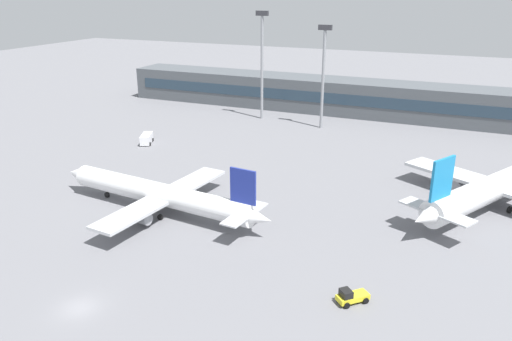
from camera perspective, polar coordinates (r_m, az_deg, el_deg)
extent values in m
plane|color=slate|center=(89.74, -2.05, -1.49)|extent=(400.00, 400.00, 0.00)
cube|color=#4C5156|center=(142.44, 8.40, 8.33)|extent=(119.53, 12.00, 9.00)
cube|color=#263847|center=(136.64, 7.72, 8.06)|extent=(113.56, 0.16, 2.80)
cylinder|color=white|center=(79.08, -10.73, -2.59)|extent=(32.64, 6.88, 3.43)
cone|color=white|center=(91.02, -19.34, -0.35)|extent=(4.10, 3.64, 3.25)
cone|color=white|center=(69.74, 0.49, -5.40)|extent=(3.66, 2.75, 2.40)
cube|color=navy|center=(69.31, -1.47, -1.79)|extent=(3.98, 0.75, 4.96)
cube|color=silver|center=(70.78, -1.25, -4.84)|extent=(3.48, 9.23, 0.22)
cube|color=silver|center=(78.63, -10.21, -2.90)|extent=(7.20, 27.36, 0.45)
cylinder|color=gray|center=(82.98, -7.79, -2.46)|extent=(3.06, 2.10, 1.80)
cylinder|color=gray|center=(75.47, -12.76, -5.16)|extent=(3.06, 2.10, 1.80)
cylinder|color=black|center=(87.39, -16.35, -2.63)|extent=(0.94, 0.46, 0.90)
cylinder|color=black|center=(80.64, -8.56, -3.95)|extent=(0.94, 0.46, 0.90)
cylinder|color=black|center=(77.38, -10.69, -5.15)|extent=(0.94, 0.46, 0.90)
cylinder|color=silver|center=(89.21, 25.88, -1.32)|extent=(21.81, 35.41, 4.03)
cone|color=silver|center=(72.25, 18.29, -5.09)|extent=(4.40, 4.88, 2.82)
cube|color=#197FBF|center=(72.95, 20.14, -0.87)|extent=(2.57, 4.27, 5.83)
cube|color=silver|center=(74.41, 19.58, -4.32)|extent=(10.72, 7.68, 0.25)
cube|color=silver|center=(88.41, 25.53, -1.67)|extent=(30.33, 19.70, 0.53)
cylinder|color=gray|center=(91.62, 21.92, -1.41)|extent=(3.48, 3.99, 2.12)
cylinder|color=black|center=(87.38, 26.53, -3.96)|extent=(0.88, 1.13, 1.06)
cylinder|color=black|center=(89.57, 23.42, -2.91)|extent=(0.88, 1.13, 1.06)
cube|color=yellow|center=(58.67, 10.78, -13.75)|extent=(3.60, 3.61, 0.60)
cube|color=black|center=(57.89, 10.05, -13.44)|extent=(1.77, 1.77, 0.90)
cylinder|color=black|center=(58.83, 9.33, -13.90)|extent=(0.67, 0.67, 0.70)
cylinder|color=black|center=(57.74, 10.15, -14.68)|extent=(0.67, 0.67, 0.70)
cylinder|color=black|center=(59.94, 11.36, -13.34)|extent=(0.67, 0.67, 0.70)
cylinder|color=black|center=(58.88, 12.20, -14.08)|extent=(0.67, 0.67, 0.70)
cube|color=white|center=(114.89, -12.17, 3.52)|extent=(3.95, 5.56, 1.90)
cube|color=#1E2633|center=(116.63, -12.01, 4.04)|extent=(1.80, 0.92, 0.70)
cylinder|color=black|center=(116.50, -11.50, 3.42)|extent=(0.57, 0.81, 0.76)
cylinder|color=black|center=(116.90, -12.48, 3.40)|extent=(0.57, 0.81, 0.76)
cylinder|color=black|center=(113.30, -11.80, 2.92)|extent=(0.57, 0.81, 0.76)
cylinder|color=black|center=(113.72, -12.81, 2.91)|extent=(0.57, 0.81, 0.76)
cylinder|color=gray|center=(123.94, 7.50, 9.97)|extent=(0.70, 0.70, 23.20)
cube|color=#333338|center=(122.43, 7.77, 15.60)|extent=(3.20, 0.80, 1.20)
cylinder|color=gray|center=(131.84, 0.67, 11.33)|extent=(0.70, 0.70, 25.86)
cube|color=#333338|center=(130.47, 0.70, 17.21)|extent=(3.20, 0.80, 1.20)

